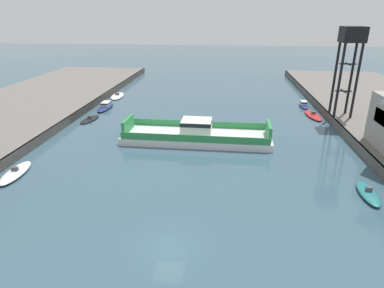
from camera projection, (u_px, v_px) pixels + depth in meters
name	position (u px, v px, depth m)	size (l,w,h in m)	color
ground_plane	(169.00, 249.00, 28.40)	(400.00, 400.00, 0.00)	#385666
chain_ferry	(196.00, 135.00, 52.20)	(23.30, 7.66, 3.48)	silver
moored_boat_near_left	(313.00, 115.00, 65.00)	(3.06, 7.62, 0.99)	red
moored_boat_near_right	(90.00, 119.00, 62.74)	(2.84, 6.08, 0.86)	black
moored_boat_mid_left	(15.00, 173.00, 41.34)	(2.83, 7.01, 1.10)	white
moored_boat_mid_right	(368.00, 193.00, 36.57)	(2.02, 5.81, 1.08)	#237075
moored_boat_far_left	(117.00, 96.00, 80.44)	(3.67, 8.10, 0.94)	white
moored_boat_far_right	(304.00, 105.00, 71.93)	(1.95, 5.54, 1.18)	navy
moored_boat_upstream_a	(106.00, 106.00, 70.54)	(2.42, 7.74, 1.32)	navy
crane_tower	(351.00, 45.00, 56.12)	(3.69, 3.69, 15.34)	black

